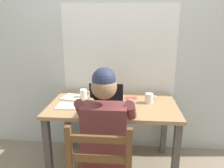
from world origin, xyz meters
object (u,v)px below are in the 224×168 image
at_px(desk, 113,113).
at_px(seated_person, 106,131).
at_px(coffee_mug_white, 149,98).
at_px(landscape_photo_print, 131,98).
at_px(computer_mouse, 132,109).
at_px(coffee_mug_spare, 84,94).
at_px(laptop, 105,103).
at_px(coffee_mug_dark, 112,95).

xyz_separation_m(desk, seated_person, (-0.02, -0.45, 0.04)).
distance_m(coffee_mug_white, landscape_photo_print, 0.23).
bearing_deg(computer_mouse, coffee_mug_spare, 149.03).
relative_size(laptop, coffee_mug_dark, 2.81).
xyz_separation_m(laptop, landscape_photo_print, (0.25, 0.30, -0.05)).
bearing_deg(laptop, coffee_mug_white, 22.09).
bearing_deg(laptop, coffee_mug_spare, 134.73).
distance_m(laptop, landscape_photo_print, 0.40).
height_order(desk, seated_person, seated_person).
distance_m(desk, computer_mouse, 0.29).
relative_size(desk, landscape_photo_print, 9.83).
bearing_deg(coffee_mug_white, desk, -173.10).
relative_size(computer_mouse, coffee_mug_dark, 0.85).
xyz_separation_m(coffee_mug_spare, landscape_photo_print, (0.51, 0.04, -0.05)).
distance_m(coffee_mug_spare, landscape_photo_print, 0.52).
relative_size(desk, coffee_mug_dark, 10.87).
bearing_deg(seated_person, coffee_mug_dark, 89.64).
xyz_separation_m(desk, landscape_photo_print, (0.18, 0.17, 0.11)).
distance_m(desk, laptop, 0.21).
xyz_separation_m(coffee_mug_white, coffee_mug_spare, (-0.70, 0.09, -0.00)).
bearing_deg(coffee_mug_spare, laptop, -45.27).
height_order(laptop, coffee_mug_spare, laptop).
height_order(coffee_mug_dark, coffee_mug_spare, coffee_mug_spare).
bearing_deg(desk, computer_mouse, -42.44).
distance_m(desk, seated_person, 0.45).
distance_m(seated_person, coffee_mug_spare, 0.67).
bearing_deg(landscape_photo_print, coffee_mug_dark, -166.19).
distance_m(computer_mouse, coffee_mug_spare, 0.61).
distance_m(laptop, coffee_mug_dark, 0.26).
bearing_deg(coffee_mug_dark, desk, -80.29).
bearing_deg(coffee_mug_dark, landscape_photo_print, 14.65).
xyz_separation_m(laptop, coffee_mug_dark, (0.04, 0.25, -0.01)).
bearing_deg(coffee_mug_spare, seated_person, -62.55).
xyz_separation_m(desk, laptop, (-0.06, -0.13, 0.16)).
distance_m(desk, coffee_mug_spare, 0.39).
xyz_separation_m(coffee_mug_white, coffee_mug_dark, (-0.39, 0.08, -0.00)).
height_order(coffee_mug_white, landscape_photo_print, coffee_mug_white).
distance_m(seated_person, coffee_mug_dark, 0.58).
relative_size(coffee_mug_dark, landscape_photo_print, 0.90).
bearing_deg(coffee_mug_spare, coffee_mug_dark, -3.11).
relative_size(seated_person, coffee_mug_white, 10.43).
height_order(desk, coffee_mug_spare, coffee_mug_spare).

